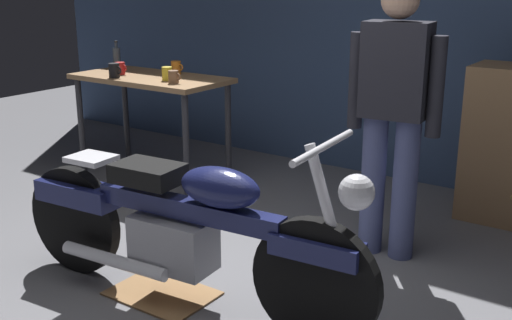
# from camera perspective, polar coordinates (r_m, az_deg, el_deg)

# --- Properties ---
(ground_plane) EXTENTS (12.00, 12.00, 0.00)m
(ground_plane) POSITION_cam_1_polar(r_m,az_deg,el_deg) (3.44, -6.68, -13.27)
(ground_plane) COLOR slate
(workbench) EXTENTS (1.30, 0.64, 0.90)m
(workbench) POSITION_cam_1_polar(r_m,az_deg,el_deg) (5.25, -9.47, 6.30)
(workbench) COLOR #99724C
(workbench) RESTS_ON ground_plane
(motorcycle) EXTENTS (2.19, 0.60, 1.00)m
(motorcycle) POSITION_cam_1_polar(r_m,az_deg,el_deg) (3.29, -6.66, -5.94)
(motorcycle) COLOR black
(motorcycle) RESTS_ON ground_plane
(person_standing) EXTENTS (0.57, 0.26, 1.67)m
(person_standing) POSITION_cam_1_polar(r_m,az_deg,el_deg) (3.83, 12.34, 4.46)
(person_standing) COLOR #4C5484
(person_standing) RESTS_ON ground_plane
(drip_tray) EXTENTS (0.56, 0.40, 0.01)m
(drip_tray) POSITION_cam_1_polar(r_m,az_deg,el_deg) (3.59, -8.49, -11.85)
(drip_tray) COLOR olive
(drip_tray) RESTS_ON ground_plane
(mug_black_matte) EXTENTS (0.12, 0.09, 0.11)m
(mug_black_matte) POSITION_cam_1_polar(r_m,az_deg,el_deg) (5.19, -12.70, 7.92)
(mug_black_matte) COLOR black
(mug_black_matte) RESTS_ON workbench
(mug_orange_travel) EXTENTS (0.12, 0.08, 0.11)m
(mug_orange_travel) POSITION_cam_1_polar(r_m,az_deg,el_deg) (5.29, -7.23, 8.31)
(mug_orange_travel) COLOR orange
(mug_orange_travel) RESTS_ON workbench
(mug_red_diner) EXTENTS (0.11, 0.08, 0.10)m
(mug_red_diner) POSITION_cam_1_polar(r_m,az_deg,el_deg) (5.35, -12.16, 8.12)
(mug_red_diner) COLOR red
(mug_red_diner) RESTS_ON workbench
(mug_yellow_tall) EXTENTS (0.12, 0.08, 0.11)m
(mug_yellow_tall) POSITION_cam_1_polar(r_m,az_deg,el_deg) (4.98, -8.03, 7.75)
(mug_yellow_tall) COLOR yellow
(mug_yellow_tall) RESTS_ON workbench
(mug_brown_stoneware) EXTENTS (0.11, 0.08, 0.10)m
(mug_brown_stoneware) POSITION_cam_1_polar(r_m,az_deg,el_deg) (4.85, -7.46, 7.47)
(mug_brown_stoneware) COLOR brown
(mug_brown_stoneware) RESTS_ON workbench
(bottle) EXTENTS (0.06, 0.06, 0.24)m
(bottle) POSITION_cam_1_polar(r_m,az_deg,el_deg) (5.68, -12.49, 9.04)
(bottle) COLOR #3F4C59
(bottle) RESTS_ON workbench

